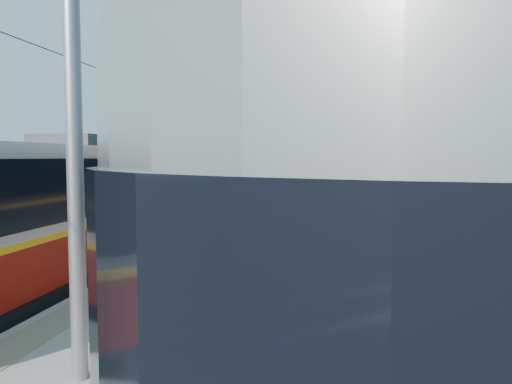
# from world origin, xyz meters

# --- Properties ---
(ground) EXTENTS (160.00, 160.00, 0.00)m
(ground) POSITION_xyz_m (0.00, 0.00, 0.00)
(ground) COLOR black
(ground) RESTS_ON ground
(platform) EXTENTS (4.00, 50.00, 0.30)m
(platform) POSITION_xyz_m (0.00, 17.00, 0.15)
(platform) COLOR gray
(platform) RESTS_ON ground
(tactile_strip_left) EXTENTS (0.70, 50.00, 0.01)m
(tactile_strip_left) POSITION_xyz_m (-1.45, 17.00, 0.30)
(tactile_strip_left) COLOR gray
(tactile_strip_left) RESTS_ON platform
(tactile_strip_right) EXTENTS (0.70, 50.00, 0.01)m
(tactile_strip_right) POSITION_xyz_m (1.45, 17.00, 0.30)
(tactile_strip_right) COLOR gray
(tactile_strip_right) RESTS_ON platform
(rails) EXTENTS (8.71, 70.00, 0.03)m
(rails) POSITION_xyz_m (0.00, 17.00, 0.02)
(rails) COLOR gray
(rails) RESTS_ON ground
(tram_left) EXTENTS (2.43, 32.20, 5.50)m
(tram_left) POSITION_xyz_m (-3.60, 9.60, 1.70)
(tram_left) COLOR black
(tram_left) RESTS_ON ground
(tram_right) EXTENTS (2.43, 28.96, 5.50)m
(tram_right) POSITION_xyz_m (3.60, 5.44, 1.86)
(tram_right) COLOR black
(tram_right) RESTS_ON ground
(catenary) EXTENTS (9.20, 70.00, 7.00)m
(catenary) POSITION_xyz_m (0.00, 14.15, 4.52)
(catenary) COLOR gray
(catenary) RESTS_ON platform
(street_lamps) EXTENTS (15.18, 38.22, 8.00)m
(street_lamps) POSITION_xyz_m (-0.00, 21.00, 4.18)
(street_lamps) COLOR gray
(street_lamps) RESTS_ON ground
(shelter) EXTENTS (1.00, 1.19, 2.26)m
(shelter) POSITION_xyz_m (0.54, 11.93, 1.48)
(shelter) COLOR black
(shelter) RESTS_ON platform
(tree) EXTENTS (5.67, 5.24, 8.24)m
(tree) POSITION_xyz_m (-7.24, 23.15, 5.57)
(tree) COLOR #382314
(tree) RESTS_ON ground
(building_left) EXTENTS (16.32, 12.24, 15.39)m
(building_left) POSITION_xyz_m (-10.00, 60.00, 7.70)
(building_left) COLOR #9E896B
(building_left) RESTS_ON ground
(building_centre) EXTENTS (18.36, 14.28, 14.50)m
(building_centre) POSITION_xyz_m (6.00, 64.00, 7.26)
(building_centre) COLOR gray
(building_centre) RESTS_ON ground
(building_right) EXTENTS (14.28, 10.20, 10.94)m
(building_right) POSITION_xyz_m (20.00, 58.00, 5.48)
(building_right) COLOR #9E896B
(building_right) RESTS_ON ground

